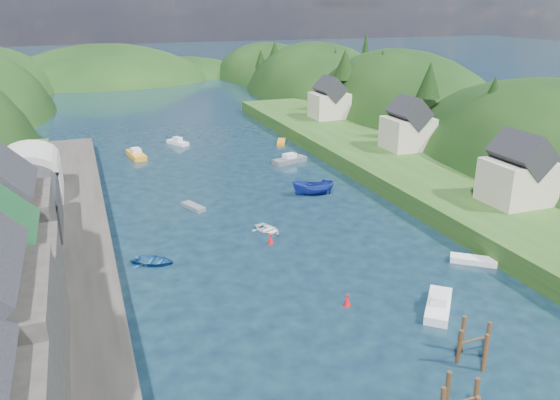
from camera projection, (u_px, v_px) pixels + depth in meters
name	position (u px, v px, depth m)	size (l,w,h in m)	color
ground	(228.00, 178.00, 80.48)	(600.00, 600.00, 0.00)	black
hillside_right	(398.00, 157.00, 119.75)	(36.00, 245.56, 48.00)	black
far_hills	(141.00, 108.00, 193.93)	(103.00, 68.00, 44.00)	black
hill_trees	(202.00, 89.00, 88.77)	(92.74, 147.65, 12.87)	black
quay_left	(46.00, 297.00, 45.83)	(12.00, 110.00, 2.00)	#2D2B28
boat_sheds	(26.00, 185.00, 60.49)	(7.00, 21.00, 7.50)	#2D2D30
terrace_right	(412.00, 172.00, 79.41)	(16.00, 120.00, 2.40)	#234719
right_bank_cottages	(401.00, 127.00, 86.17)	(9.00, 59.24, 8.41)	beige
piling_cluster_far	(473.00, 346.00, 39.00)	(2.94, 2.77, 3.45)	#382314
channel_buoy_near	(347.00, 300.00, 46.42)	(0.70, 0.70, 1.10)	#AF0E14
channel_buoy_far	(271.00, 239.00, 58.44)	(0.70, 0.70, 1.10)	#AF0E14
moored_boats	(278.00, 243.00, 56.99)	(35.97, 84.81, 2.32)	white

